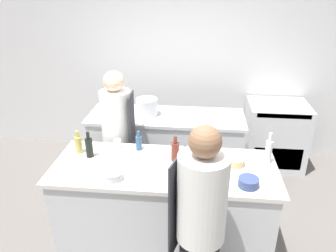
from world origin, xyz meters
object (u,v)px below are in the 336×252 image
(oven_range, at_px, (275,135))
(bottle_wine, at_px, (89,147))
(bottle_olive_oil, at_px, (269,151))
(bottle_cooking_oil, at_px, (139,142))
(bowl_ceramic_blue, at_px, (236,162))
(chef_at_prep_near, at_px, (200,229))
(bottle_vinegar, at_px, (79,144))
(chef_at_stove, at_px, (118,140))
(bowl_prep_small, at_px, (113,176))
(bowl_mixing_large, at_px, (248,182))
(stockpot, at_px, (147,107))
(bottle_sauce, at_px, (175,151))
(cup, at_px, (117,144))

(oven_range, xyz_separation_m, bottle_wine, (-2.14, -1.64, 0.56))
(bottle_olive_oil, relative_size, bottle_cooking_oil, 1.48)
(bottle_wine, relative_size, bowl_ceramic_blue, 1.62)
(chef_at_prep_near, relative_size, bottle_cooking_oil, 8.07)
(bottle_cooking_oil, bearing_deg, bottle_vinegar, -168.63)
(chef_at_stove, distance_m, bowl_ceramic_blue, 1.40)
(bottle_vinegar, height_order, bottle_cooking_oil, bottle_vinegar)
(bottle_cooking_oil, xyz_separation_m, bowl_prep_small, (-0.12, -0.55, -0.05))
(bottle_wine, bearing_deg, bowl_mixing_large, -13.34)
(oven_range, xyz_separation_m, bowl_mixing_large, (-0.66, -1.99, 0.50))
(chef_at_prep_near, bearing_deg, bowl_mixing_large, -25.16)
(oven_range, bearing_deg, stockpot, -162.88)
(bottle_vinegar, relative_size, bottle_wine, 0.89)
(oven_range, bearing_deg, bottle_wine, -142.49)
(chef_at_prep_near, bearing_deg, stockpot, 35.85)
(bottle_sauce, height_order, cup, bottle_sauce)
(bottle_olive_oil, relative_size, bowl_prep_small, 1.84)
(cup, bearing_deg, bottle_olive_oil, -4.90)
(chef_at_prep_near, xyz_separation_m, bottle_wine, (-1.09, 0.81, 0.19))
(bottle_olive_oil, distance_m, bottle_wine, 1.71)
(bottle_olive_oil, xyz_separation_m, bowl_ceramic_blue, (-0.30, -0.08, -0.09))
(bowl_mixing_large, bearing_deg, chef_at_prep_near, -130.89)
(bowl_prep_small, bearing_deg, bottle_cooking_oil, 77.32)
(bottle_vinegar, xyz_separation_m, bottle_cooking_oil, (0.58, 0.12, -0.01))
(chef_at_stove, height_order, bottle_vinegar, chef_at_stove)
(oven_range, relative_size, bottle_vinegar, 3.96)
(oven_range, height_order, stockpot, stockpot)
(bottle_vinegar, bearing_deg, cup, 18.52)
(bottle_wine, bearing_deg, stockpot, 70.60)
(bottle_sauce, xyz_separation_m, bowl_prep_small, (-0.51, -0.38, -0.07))
(stockpot, bearing_deg, bottle_vinegar, -116.82)
(chef_at_prep_near, bearing_deg, bowl_ceramic_blue, -6.17)
(chef_at_prep_near, bearing_deg, bowl_prep_small, 75.55)
(chef_at_stove, bearing_deg, bowl_prep_small, 9.15)
(bottle_wine, distance_m, cup, 0.30)
(bottle_olive_oil, bearing_deg, bowl_mixing_large, -118.43)
(chef_at_prep_near, distance_m, bottle_vinegar, 1.51)
(bowl_prep_small, xyz_separation_m, stockpot, (0.06, 1.47, 0.07))
(chef_at_prep_near, distance_m, cup, 1.32)
(bottle_olive_oil, height_order, bowl_ceramic_blue, bottle_olive_oil)
(chef_at_prep_near, xyz_separation_m, bowl_ceramic_blue, (0.32, 0.79, 0.12))
(chef_at_prep_near, bearing_deg, oven_range, -7.54)
(bottle_olive_oil, xyz_separation_m, bottle_cooking_oil, (-1.26, 0.12, -0.04))
(oven_range, distance_m, chef_at_prep_near, 2.69)
(chef_at_stove, bearing_deg, bottle_sauce, 49.37)
(bottle_vinegar, bearing_deg, stockpot, 63.18)
(bottle_wine, distance_m, stockpot, 1.17)
(chef_at_prep_near, height_order, bowl_ceramic_blue, chef_at_prep_near)
(chef_at_stove, distance_m, bowl_prep_small, 0.95)
(bottle_sauce, height_order, bowl_ceramic_blue, bottle_sauce)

